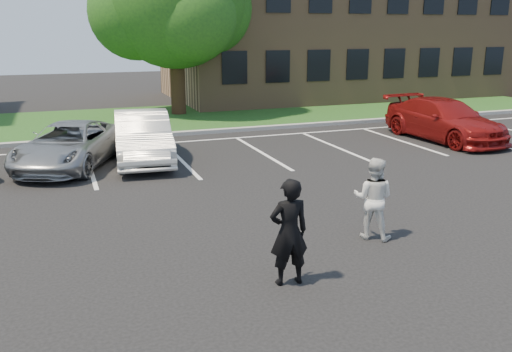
{
  "coord_description": "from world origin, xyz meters",
  "views": [
    {
      "loc": [
        -3.6,
        -8.71,
        4.09
      ],
      "look_at": [
        0.0,
        1.0,
        1.25
      ],
      "focal_mm": 38.0,
      "sensor_mm": 36.0,
      "label": 1
    }
  ],
  "objects": [
    {
      "name": "stall_lines",
      "position": [
        1.4,
        8.95,
        0.01
      ],
      "size": [
        34.0,
        5.36,
        0.01
      ],
      "color": "white",
      "rests_on": "ground"
    },
    {
      "name": "man_black_suit",
      "position": [
        -0.25,
        -1.21,
        0.9
      ],
      "size": [
        0.67,
        0.46,
        1.8
      ],
      "primitive_type": "imported",
      "rotation": [
        0.0,
        0.0,
        3.1
      ],
      "color": "black",
      "rests_on": "ground"
    },
    {
      "name": "ground_plane",
      "position": [
        0.0,
        0.0,
        0.0
      ],
      "size": [
        90.0,
        90.0,
        0.0
      ],
      "primitive_type": "plane",
      "color": "black",
      "rests_on": "ground"
    },
    {
      "name": "car_red_compact",
      "position": [
        9.99,
        7.66,
        0.76
      ],
      "size": [
        2.46,
        5.37,
        1.52
      ],
      "primitive_type": "imported",
      "rotation": [
        0.0,
        0.0,
        0.06
      ],
      "color": "maroon",
      "rests_on": "ground"
    },
    {
      "name": "man_white_shirt",
      "position": [
        2.13,
        0.07,
        0.82
      ],
      "size": [
        1.01,
        1.0,
        1.65
      ],
      "primitive_type": "imported",
      "rotation": [
        0.0,
        0.0,
        2.41
      ],
      "color": "silver",
      "rests_on": "ground"
    },
    {
      "name": "car_silver_minivan",
      "position": [
        -3.33,
        8.26,
        0.67
      ],
      "size": [
        3.98,
        5.28,
        1.33
      ],
      "primitive_type": "imported",
      "rotation": [
        0.0,
        0.0,
        -0.42
      ],
      "color": "#96999E",
      "rests_on": "ground"
    },
    {
      "name": "grass_strip",
      "position": [
        0.0,
        16.0,
        0.04
      ],
      "size": [
        44.0,
        8.0,
        0.08
      ],
      "primitive_type": "cube",
      "color": "#173E0F",
      "rests_on": "ground"
    },
    {
      "name": "office_building",
      "position": [
        14.0,
        21.99,
        4.16
      ],
      "size": [
        22.4,
        10.4,
        8.3
      ],
      "color": "#8B6848",
      "rests_on": "ground"
    },
    {
      "name": "curb",
      "position": [
        0.0,
        12.0,
        0.07
      ],
      "size": [
        40.0,
        0.3,
        0.15
      ],
      "primitive_type": "cube",
      "color": "gray",
      "rests_on": "ground"
    },
    {
      "name": "car_white_sedan",
      "position": [
        -1.13,
        8.21,
        0.78
      ],
      "size": [
        2.11,
        4.86,
        1.56
      ],
      "primitive_type": "imported",
      "rotation": [
        0.0,
        0.0,
        -0.1
      ],
      "color": "white",
      "rests_on": "ground"
    }
  ]
}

